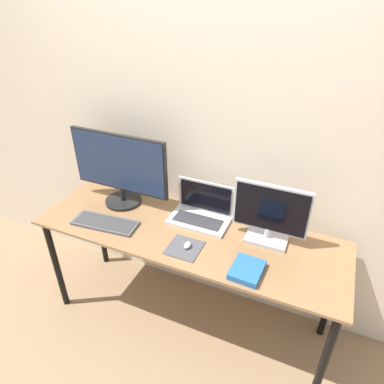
# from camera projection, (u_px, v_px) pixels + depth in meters

# --- Properties ---
(ground_plane) EXTENTS (12.00, 12.00, 0.00)m
(ground_plane) POSITION_uv_depth(u_px,v_px,m) (169.00, 352.00, 2.17)
(ground_plane) COLOR #8C7051
(wall_back) EXTENTS (7.00, 0.05, 2.50)m
(wall_back) POSITION_uv_depth(u_px,v_px,m) (211.00, 131.00, 2.02)
(wall_back) COLOR beige
(wall_back) RESTS_ON ground_plane
(desk) EXTENTS (1.83, 0.59, 0.76)m
(desk) POSITION_uv_depth(u_px,v_px,m) (187.00, 243.00, 2.05)
(desk) COLOR olive
(desk) RESTS_ON ground_plane
(monitor_left) EXTENTS (0.66, 0.24, 0.48)m
(monitor_left) POSITION_uv_depth(u_px,v_px,m) (120.00, 168.00, 2.14)
(monitor_left) COLOR black
(monitor_left) RESTS_ON desk
(monitor_right) EXTENTS (0.41, 0.16, 0.35)m
(monitor_right) POSITION_uv_depth(u_px,v_px,m) (270.00, 214.00, 1.86)
(monitor_right) COLOR #B2B2B7
(monitor_right) RESTS_ON desk
(laptop) EXTENTS (0.36, 0.22, 0.22)m
(laptop) POSITION_uv_depth(u_px,v_px,m) (202.00, 210.00, 2.09)
(laptop) COLOR silver
(laptop) RESTS_ON desk
(keyboard) EXTENTS (0.41, 0.18, 0.02)m
(keyboard) POSITION_uv_depth(u_px,v_px,m) (105.00, 223.00, 2.06)
(keyboard) COLOR #4C4C51
(keyboard) RESTS_ON desk
(mousepad) EXTENTS (0.18, 0.18, 0.00)m
(mousepad) POSITION_uv_depth(u_px,v_px,m) (184.00, 248.00, 1.88)
(mousepad) COLOR #47474C
(mousepad) RESTS_ON desk
(mouse) EXTENTS (0.03, 0.06, 0.03)m
(mouse) POSITION_uv_depth(u_px,v_px,m) (187.00, 245.00, 1.87)
(mouse) COLOR silver
(mouse) RESTS_ON mousepad
(book) EXTENTS (0.16, 0.19, 0.03)m
(book) POSITION_uv_depth(u_px,v_px,m) (247.00, 270.00, 1.71)
(book) COLOR #235B9E
(book) RESTS_ON desk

